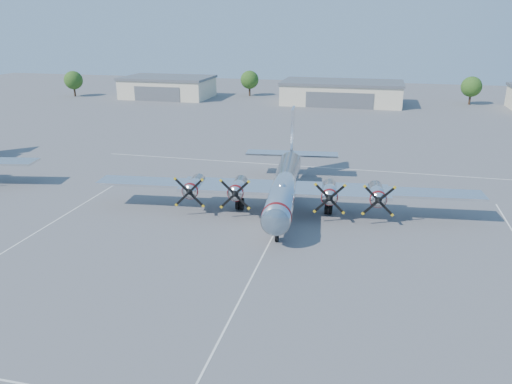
% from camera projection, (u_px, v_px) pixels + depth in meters
% --- Properties ---
extents(ground, '(260.00, 260.00, 0.00)m').
position_uv_depth(ground, '(271.00, 240.00, 45.64)').
color(ground, '#57575A').
rests_on(ground, ground).
extents(parking_lines, '(60.00, 50.08, 0.01)m').
position_uv_depth(parking_lines, '(267.00, 248.00, 44.03)').
color(parking_lines, silver).
rests_on(parking_lines, ground).
extents(hangar_west, '(22.60, 14.60, 5.40)m').
position_uv_depth(hangar_west, '(168.00, 87.00, 130.14)').
color(hangar_west, beige).
rests_on(hangar_west, ground).
extents(hangar_center, '(28.60, 14.60, 5.40)m').
position_uv_depth(hangar_center, '(342.00, 92.00, 120.11)').
color(hangar_center, beige).
rests_on(hangar_center, ground).
extents(tree_far_west, '(4.80, 4.80, 6.64)m').
position_uv_depth(tree_far_west, '(73.00, 80.00, 131.58)').
color(tree_far_west, '#382619').
rests_on(tree_far_west, ground).
extents(tree_west, '(4.80, 4.80, 6.64)m').
position_uv_depth(tree_west, '(250.00, 80.00, 132.58)').
color(tree_west, '#382619').
rests_on(tree_west, ground).
extents(tree_east, '(4.80, 4.80, 6.64)m').
position_uv_depth(tree_east, '(471.00, 87.00, 118.48)').
color(tree_east, '#382619').
rests_on(tree_east, ground).
extents(main_bomber_b29, '(42.20, 31.08, 8.75)m').
position_uv_depth(main_bomber_b29, '(285.00, 206.00, 54.05)').
color(main_bomber_b29, silver).
rests_on(main_bomber_b29, ground).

